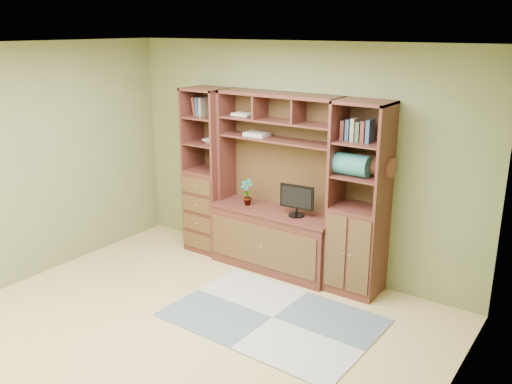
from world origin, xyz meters
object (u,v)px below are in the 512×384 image
Objects in this scene: monitor at (297,195)px; center_hutch at (274,185)px; right_tower at (359,200)px; left_tower at (208,171)px.

center_hutch is at bearing 168.85° from monitor.
right_tower reaches higher than monitor.
center_hutch is 1.03m from right_tower.
right_tower is at bearing 1.12° from monitor.
monitor is at bearing -3.24° from left_tower.
center_hutch is 1.00× the size of left_tower.
right_tower is 4.17× the size of monitor.
right_tower is (1.02, 0.04, 0.00)m from center_hutch.
left_tower is 4.17× the size of monitor.
left_tower is at bearing 171.77° from monitor.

